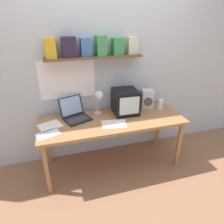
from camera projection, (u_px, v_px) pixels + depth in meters
name	position (u px, v px, depth m)	size (l,w,h in m)	color
ground_plane	(112.00, 163.00, 2.84)	(12.00, 12.00, 0.00)	#956647
back_wall	(103.00, 65.00, 2.61)	(5.60, 0.24, 2.60)	silver
corner_desk	(112.00, 123.00, 2.55)	(1.81, 0.69, 0.71)	#A97244
crt_monitor	(125.00, 102.00, 2.63)	(0.32, 0.34, 0.32)	black
laptop	(75.00, 113.00, 2.53)	(0.40, 0.41, 0.26)	black
desk_lamp	(99.00, 98.00, 2.52)	(0.11, 0.17, 0.34)	silver
juice_glass	(160.00, 105.00, 2.77)	(0.07, 0.07, 0.14)	white
space_heater	(147.00, 99.00, 2.79)	(0.18, 0.16, 0.26)	silver
loose_paper_near_monitor	(114.00, 124.00, 2.41)	(0.33, 0.26, 0.00)	white
loose_paper_near_laptop	(50.00, 126.00, 2.37)	(0.32, 0.30, 0.00)	white
open_notebook	(48.00, 134.00, 2.20)	(0.28, 0.23, 0.00)	white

